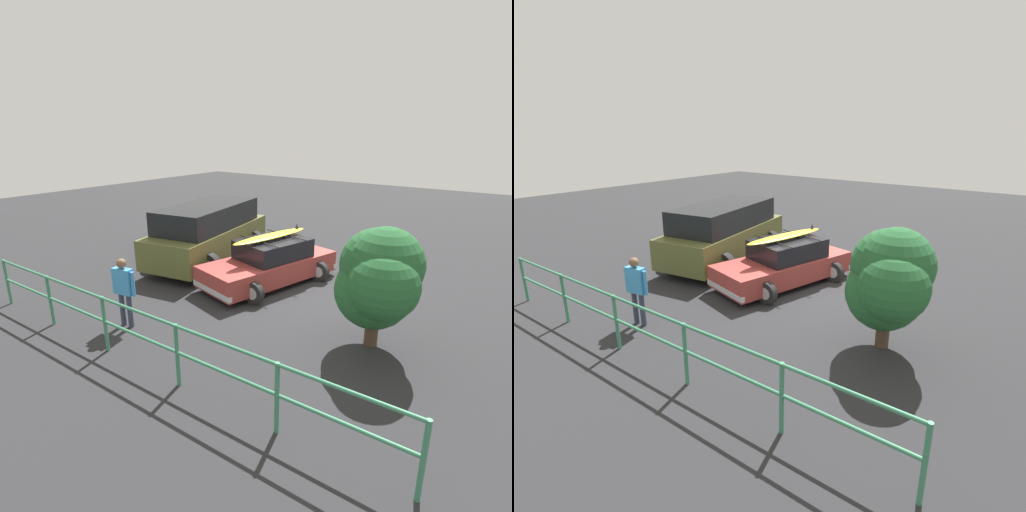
{
  "view_description": "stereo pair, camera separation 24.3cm",
  "coord_description": "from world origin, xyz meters",
  "views": [
    {
      "loc": [
        -5.38,
        8.8,
        4.18
      ],
      "look_at": [
        0.55,
        0.69,
        0.95
      ],
      "focal_mm": 28.0,
      "sensor_mm": 36.0,
      "label": 1
    },
    {
      "loc": [
        -5.57,
        8.65,
        4.18
      ],
      "look_at": [
        0.55,
        0.69,
        0.95
      ],
      "focal_mm": 28.0,
      "sensor_mm": 36.0,
      "label": 2
    }
  ],
  "objects": [
    {
      "name": "bush_near_left",
      "position": [
        -3.12,
        1.79,
        1.48
      ],
      "size": [
        1.69,
        1.85,
        2.48
      ],
      "color": "#4C3828",
      "rests_on": "ground"
    },
    {
      "name": "sedan_car",
      "position": [
        0.54,
        0.05,
        0.59
      ],
      "size": [
        2.71,
        4.21,
        1.53
      ],
      "color": "#9E3833",
      "rests_on": "ground"
    },
    {
      "name": "person_bystander",
      "position": [
        1.6,
        4.06,
        0.94
      ],
      "size": [
        0.6,
        0.26,
        1.56
      ],
      "color": "#33384C",
      "rests_on": "ground"
    },
    {
      "name": "ground_plane",
      "position": [
        0.0,
        0.0,
        -0.01
      ],
      "size": [
        44.0,
        44.0,
        0.02
      ],
      "primitive_type": "cube",
      "color": "#28282B",
      "rests_on": "ground"
    },
    {
      "name": "suv_car",
      "position": [
        3.24,
        -0.38,
        0.97
      ],
      "size": [
        3.18,
        5.11,
        1.89
      ],
      "color": "brown",
      "rests_on": "ground"
    },
    {
      "name": "railing_fence",
      "position": [
        0.08,
        4.91,
        0.77
      ],
      "size": [
        9.82,
        0.32,
        1.15
      ],
      "color": "#387F5B",
      "rests_on": "ground"
    }
  ]
}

